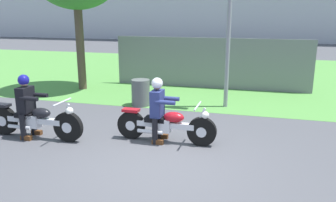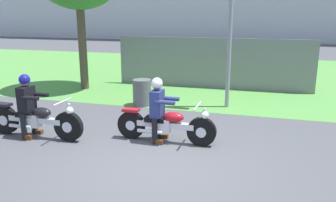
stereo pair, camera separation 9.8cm
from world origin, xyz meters
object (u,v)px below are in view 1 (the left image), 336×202
Objects in this scene: motorcycle_lead at (166,125)px; rider_follow at (27,101)px; motorcycle_follow at (35,121)px; trash_can at (141,93)px; rider_lead at (158,105)px.

rider_follow is at bearing -169.56° from motorcycle_lead.
motorcycle_lead is at bearing 11.10° from motorcycle_follow.
motorcycle_lead is 3.06m from rider_follow.
trash_can is (1.33, 3.15, -0.01)m from motorcycle_follow.
motorcycle_lead is 1.57× the size of rider_lead.
motorcycle_follow is (-2.82, -0.51, 0.02)m from motorcycle_lead.
rider_lead reaches higher than trash_can.
motorcycle_lead is at bearing 10.44° from rider_follow.
motorcycle_follow is at bearing -168.16° from rider_lead.
rider_lead is 0.60× the size of motorcycle_follow.
rider_lead reaches higher than motorcycle_follow.
rider_lead is at bearing -63.25° from trash_can.
motorcycle_follow is at bearing -112.85° from trash_can.
motorcycle_lead reaches higher than trash_can.
rider_follow is 3.51m from trash_can.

